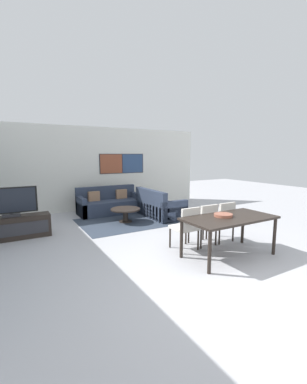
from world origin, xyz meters
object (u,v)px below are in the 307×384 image
(tv_console, at_px, (12,228))
(dining_chair_centre, at_px, (205,222))
(sofa_main, at_px, (109,204))
(dining_chair_left, at_px, (186,225))
(fruit_bowl, at_px, (223,215))
(television, at_px, (10,202))
(sofa_side, at_px, (158,208))
(dining_chair_right, at_px, (223,219))
(dining_table, at_px, (229,221))
(coffee_table, at_px, (125,212))

(tv_console, distance_m, dining_chair_centre, 4.24)
(tv_console, bearing_deg, sofa_main, 26.73)
(tv_console, relative_size, dining_chair_left, 1.81)
(tv_console, height_order, fruit_bowl, fruit_bowl)
(television, distance_m, sofa_side, 3.94)
(dining_chair_right, bearing_deg, tv_console, 148.33)
(sofa_side, height_order, dining_table, sofa_side)
(dining_chair_centre, bearing_deg, sofa_side, 80.55)
(dining_table, relative_size, dining_chair_centre, 1.98)
(sofa_main, distance_m, dining_chair_right, 4.02)
(television, xyz_separation_m, dining_chair_left, (2.96, -2.47, -0.34))
(television, distance_m, dining_chair_centre, 4.25)
(sofa_main, relative_size, coffee_table, 2.42)
(sofa_main, distance_m, dining_chair_centre, 3.90)
(television, distance_m, dining_chair_right, 4.66)
(coffee_table, distance_m, fruit_bowl, 3.20)
(television, xyz_separation_m, coffee_table, (2.79, 0.09, -0.55))
(television, distance_m, dining_table, 4.65)
(television, xyz_separation_m, sofa_side, (3.89, 0.16, -0.56))
(dining_table, bearing_deg, dining_chair_centre, 90.00)
(sofa_side, distance_m, fruit_bowl, 3.25)
(tv_console, distance_m, dining_chair_left, 3.86)
(dining_chair_centre, relative_size, dining_chair_right, 1.00)
(dining_chair_right, bearing_deg, television, 148.32)
(dining_chair_left, height_order, dining_chair_right, same)
(sofa_side, xyz_separation_m, dining_chair_left, (-0.93, -2.63, 0.22))
(dining_chair_centre, bearing_deg, dining_table, -90.00)
(dining_chair_centre, distance_m, fruit_bowl, 0.64)
(coffee_table, bearing_deg, dining_table, -78.09)
(dining_chair_left, xyz_separation_m, dining_chair_centre, (0.50, 0.03, 0.00))
(tv_console, distance_m, sofa_main, 3.12)
(dining_table, bearing_deg, television, 138.11)
(tv_console, xyz_separation_m, dining_table, (3.46, -3.10, 0.41))
(sofa_side, xyz_separation_m, dining_table, (-0.43, -3.26, 0.39))
(sofa_side, distance_m, dining_chair_right, 2.61)
(coffee_table, bearing_deg, tv_console, -178.04)
(television, bearing_deg, sofa_main, 26.72)
(tv_console, distance_m, sofa_side, 3.90)
(dining_table, bearing_deg, coffee_table, 101.91)
(dining_table, bearing_deg, tv_console, 138.12)
(television, height_order, sofa_side, television)
(dining_table, distance_m, fruit_bowl, 0.15)
(dining_chair_left, bearing_deg, coffee_table, 93.97)
(sofa_main, xyz_separation_m, dining_table, (0.67, -4.50, 0.39))
(dining_table, height_order, dining_chair_left, dining_chair_left)
(dining_chair_right, bearing_deg, dining_table, -126.89)
(coffee_table, bearing_deg, fruit_bowl, -78.99)
(tv_console, xyz_separation_m, sofa_side, (3.89, 0.16, 0.02))
(tv_console, distance_m, coffee_table, 2.79)
(sofa_main, xyz_separation_m, dining_chair_right, (1.17, -3.84, 0.22))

